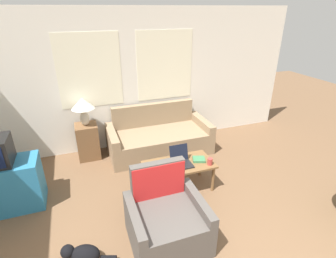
{
  "coord_description": "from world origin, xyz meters",
  "views": [
    {
      "loc": [
        -1.03,
        -1.18,
        2.56
      ],
      "look_at": [
        0.28,
        2.49,
        0.75
      ],
      "focal_mm": 28.0,
      "sensor_mm": 36.0,
      "label": 1
    }
  ],
  "objects_px": {
    "tv_remote": "(163,162)",
    "cup_yellow": "(164,172)",
    "couch": "(158,138)",
    "cup_navy": "(210,161)",
    "armchair": "(166,220)",
    "book_red": "(199,159)",
    "snack_bowl": "(155,166)",
    "cat_black": "(83,254)",
    "laptop": "(181,160)",
    "table_lamp": "(83,106)",
    "coffee_table": "(179,167)"
  },
  "relations": [
    {
      "from": "book_red",
      "to": "cat_black",
      "type": "bearing_deg",
      "value": -154.91
    },
    {
      "from": "coffee_table",
      "to": "tv_remote",
      "type": "bearing_deg",
      "value": 154.14
    },
    {
      "from": "snack_bowl",
      "to": "cat_black",
      "type": "relative_size",
      "value": 0.27
    },
    {
      "from": "snack_bowl",
      "to": "cup_yellow",
      "type": "bearing_deg",
      "value": -70.44
    },
    {
      "from": "armchair",
      "to": "tv_remote",
      "type": "height_order",
      "value": "armchair"
    },
    {
      "from": "tv_remote",
      "to": "cup_yellow",
      "type": "bearing_deg",
      "value": -106.16
    },
    {
      "from": "couch",
      "to": "table_lamp",
      "type": "bearing_deg",
      "value": 172.45
    },
    {
      "from": "couch",
      "to": "cup_yellow",
      "type": "relative_size",
      "value": 19.85
    },
    {
      "from": "cup_navy",
      "to": "snack_bowl",
      "type": "xyz_separation_m",
      "value": [
        -0.79,
        0.19,
        -0.02
      ]
    },
    {
      "from": "cup_navy",
      "to": "tv_remote",
      "type": "relative_size",
      "value": 0.67
    },
    {
      "from": "cup_yellow",
      "to": "snack_bowl",
      "type": "relative_size",
      "value": 0.62
    },
    {
      "from": "table_lamp",
      "to": "tv_remote",
      "type": "height_order",
      "value": "table_lamp"
    },
    {
      "from": "armchair",
      "to": "laptop",
      "type": "bearing_deg",
      "value": 57.62
    },
    {
      "from": "coffee_table",
      "to": "table_lamp",
      "type": "bearing_deg",
      "value": 130.09
    },
    {
      "from": "armchair",
      "to": "book_red",
      "type": "height_order",
      "value": "armchair"
    },
    {
      "from": "cup_navy",
      "to": "laptop",
      "type": "bearing_deg",
      "value": 156.67
    },
    {
      "from": "table_lamp",
      "to": "book_red",
      "type": "relative_size",
      "value": 2.24
    },
    {
      "from": "snack_bowl",
      "to": "cat_black",
      "type": "xyz_separation_m",
      "value": [
        -1.11,
        -0.87,
        -0.36
      ]
    },
    {
      "from": "armchair",
      "to": "coffee_table",
      "type": "bearing_deg",
      "value": 59.37
    },
    {
      "from": "cup_navy",
      "to": "cup_yellow",
      "type": "bearing_deg",
      "value": -179.26
    },
    {
      "from": "cup_yellow",
      "to": "cat_black",
      "type": "relative_size",
      "value": 0.17
    },
    {
      "from": "couch",
      "to": "snack_bowl",
      "type": "bearing_deg",
      "value": -109.68
    },
    {
      "from": "cup_yellow",
      "to": "book_red",
      "type": "bearing_deg",
      "value": 15.34
    },
    {
      "from": "couch",
      "to": "armchair",
      "type": "distance_m",
      "value": 2.2
    },
    {
      "from": "coffee_table",
      "to": "cat_black",
      "type": "distance_m",
      "value": 1.72
    },
    {
      "from": "armchair",
      "to": "laptop",
      "type": "height_order",
      "value": "armchair"
    },
    {
      "from": "cup_yellow",
      "to": "tv_remote",
      "type": "distance_m",
      "value": 0.29
    },
    {
      "from": "coffee_table",
      "to": "cup_navy",
      "type": "relative_size",
      "value": 10.11
    },
    {
      "from": "couch",
      "to": "tv_remote",
      "type": "distance_m",
      "value": 1.23
    },
    {
      "from": "armchair",
      "to": "snack_bowl",
      "type": "relative_size",
      "value": 5.82
    },
    {
      "from": "couch",
      "to": "laptop",
      "type": "relative_size",
      "value": 6.16
    },
    {
      "from": "coffee_table",
      "to": "book_red",
      "type": "bearing_deg",
      "value": -2.18
    },
    {
      "from": "coffee_table",
      "to": "snack_bowl",
      "type": "relative_size",
      "value": 6.72
    },
    {
      "from": "cup_navy",
      "to": "book_red",
      "type": "distance_m",
      "value": 0.19
    },
    {
      "from": "armchair",
      "to": "cup_yellow",
      "type": "xyz_separation_m",
      "value": [
        0.21,
        0.66,
        0.21
      ]
    },
    {
      "from": "table_lamp",
      "to": "snack_bowl",
      "type": "relative_size",
      "value": 3.24
    },
    {
      "from": "tv_remote",
      "to": "laptop",
      "type": "bearing_deg",
      "value": -23.14
    },
    {
      "from": "book_red",
      "to": "coffee_table",
      "type": "bearing_deg",
      "value": 177.82
    },
    {
      "from": "couch",
      "to": "cup_yellow",
      "type": "height_order",
      "value": "couch"
    },
    {
      "from": "armchair",
      "to": "tv_remote",
      "type": "relative_size",
      "value": 5.85
    },
    {
      "from": "armchair",
      "to": "table_lamp",
      "type": "xyz_separation_m",
      "value": [
        -0.72,
        2.29,
        0.74
      ]
    },
    {
      "from": "cup_navy",
      "to": "cat_black",
      "type": "height_order",
      "value": "cup_navy"
    },
    {
      "from": "snack_bowl",
      "to": "tv_remote",
      "type": "distance_m",
      "value": 0.17
    },
    {
      "from": "cat_black",
      "to": "cup_navy",
      "type": "bearing_deg",
      "value": -140.61
    },
    {
      "from": "couch",
      "to": "laptop",
      "type": "xyz_separation_m",
      "value": [
        -0.05,
        -1.28,
        0.25
      ]
    },
    {
      "from": "tv_remote",
      "to": "cat_black",
      "type": "bearing_deg",
      "value": -142.94
    },
    {
      "from": "cup_yellow",
      "to": "cat_black",
      "type": "bearing_deg",
      "value": -150.36
    },
    {
      "from": "book_red",
      "to": "cup_yellow",
      "type": "bearing_deg",
      "value": -164.66
    },
    {
      "from": "book_red",
      "to": "armchair",
      "type": "bearing_deg",
      "value": -134.73
    },
    {
      "from": "couch",
      "to": "cup_navy",
      "type": "bearing_deg",
      "value": -76.88
    }
  ]
}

